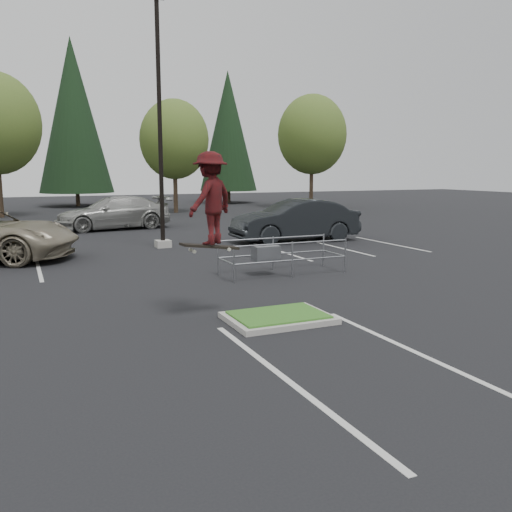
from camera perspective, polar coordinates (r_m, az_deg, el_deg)
name	(u,v)px	position (r m, az deg, el deg)	size (l,w,h in m)	color
ground	(278,321)	(11.82, 2.36, -6.83)	(120.00, 120.00, 0.00)	black
grass_median	(278,317)	(11.80, 2.37, -6.47)	(2.20, 1.60, 0.16)	#A19D96
stall_lines	(152,276)	(16.94, -10.86, -2.08)	(22.62, 17.60, 0.01)	silver
light_pole	(160,137)	(22.91, -10.06, 12.27)	(0.70, 0.60, 10.12)	#A19D96
decid_c	(174,142)	(41.56, -8.62, 11.79)	(5.12, 5.12, 8.38)	#38281C
decid_d	(312,137)	(46.68, 5.89, 12.35)	(5.76, 5.76, 9.43)	#38281C
conif_b	(74,116)	(51.15, -18.65, 13.82)	(6.38, 6.38, 14.50)	#38281C
conif_c	(228,131)	(53.33, -2.95, 12.98)	(5.50, 5.50, 12.50)	#38281C
cart_corral	(270,253)	(16.79, 1.46, 0.35)	(3.86, 1.40, 1.09)	gray
skateboarder	(209,199)	(11.84, -4.96, 6.02)	(1.49, 1.34, 2.17)	black
car_r_charc	(295,220)	(24.67, 4.15, 3.76)	(2.02, 5.78, 1.90)	black
car_far_silver	(114,213)	(30.61, -14.70, 4.42)	(2.50, 6.16, 1.79)	#9B9B96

